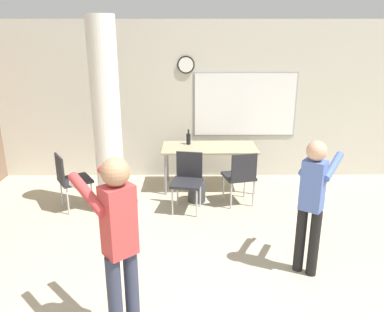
{
  "coord_description": "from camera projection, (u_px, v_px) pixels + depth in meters",
  "views": [
    {
      "loc": [
        -0.0,
        -1.66,
        2.52
      ],
      "look_at": [
        0.03,
        2.93,
        1.05
      ],
      "focal_mm": 35.0,
      "sensor_mm": 36.0,
      "label": 1
    }
  ],
  "objects": [
    {
      "name": "support_pillar",
      "position": [
        107.0,
        119.0,
        5.28
      ],
      "size": [
        0.39,
        0.39,
        2.8
      ],
      "color": "silver",
      "rests_on": "ground_plane"
    },
    {
      "name": "person_playing_side",
      "position": [
        312.0,
        198.0,
        3.95
      ],
      "size": [
        0.55,
        0.62,
        1.52
      ],
      "color": "black",
      "rests_on": "ground_plane"
    },
    {
      "name": "chair_table_right",
      "position": [
        241.0,
        174.0,
        5.72
      ],
      "size": [
        0.53,
        0.53,
        0.87
      ],
      "color": "#232328",
      "rests_on": "ground_plane"
    },
    {
      "name": "bottle_on_table",
      "position": [
        189.0,
        139.0,
        6.45
      ],
      "size": [
        0.07,
        0.07,
        0.26
      ],
      "color": "black",
      "rests_on": "folding_table"
    },
    {
      "name": "person_playing_front",
      "position": [
        118.0,
        237.0,
        3.02
      ],
      "size": [
        0.62,
        0.65,
        1.66
      ],
      "color": "#2D3347",
      "rests_on": "ground_plane"
    },
    {
      "name": "chair_near_pillar",
      "position": [
        70.0,
        177.0,
        5.59
      ],
      "size": [
        0.61,
        0.61,
        0.87
      ],
      "color": "#232328",
      "rests_on": "ground_plane"
    },
    {
      "name": "folding_table",
      "position": [
        210.0,
        150.0,
        6.34
      ],
      "size": [
        1.59,
        0.75,
        0.74
      ],
      "color": "tan",
      "rests_on": "ground_plane"
    },
    {
      "name": "waste_bin",
      "position": [
        197.0,
        191.0,
        5.95
      ],
      "size": [
        0.28,
        0.28,
        0.34
      ],
      "color": "#38383D",
      "rests_on": "ground_plane"
    },
    {
      "name": "chair_table_front",
      "position": [
        188.0,
        178.0,
        5.58
      ],
      "size": [
        0.51,
        0.51,
        0.87
      ],
      "color": "#232328",
      "rests_on": "ground_plane"
    },
    {
      "name": "wall_back",
      "position": [
        190.0,
        101.0,
        6.74
      ],
      "size": [
        8.0,
        0.15,
        2.8
      ],
      "color": "beige",
      "rests_on": "ground_plane"
    }
  ]
}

